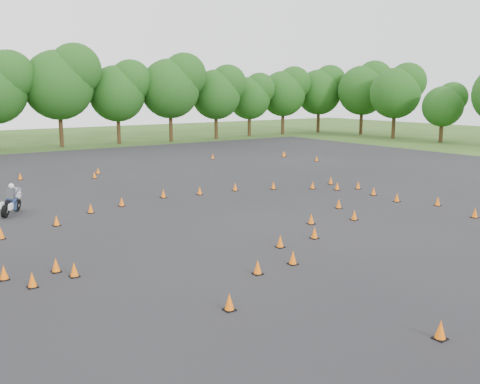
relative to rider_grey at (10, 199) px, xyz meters
The scene contains 5 objects.
ground 13.77m from the rider_grey, 51.19° to the right, with size 140.00×140.00×0.00m, color #2D5119.
asphalt_pad 9.85m from the rider_grey, 28.68° to the right, with size 62.00×62.00×0.00m, color black.
treeline 27.06m from the rider_grey, 65.68° to the left, with size 87.30×32.55×11.07m.
traffic_cones 9.62m from the rider_grey, 30.38° to the right, with size 36.54×33.24×0.45m.
rider_grey is the anchor object (origin of this frame).
Camera 1 is at (-13.81, -15.84, 5.79)m, focal length 40.00 mm.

